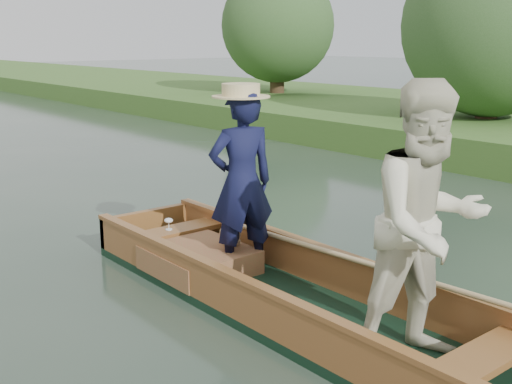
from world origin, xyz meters
TOP-DOWN VIEW (x-y plane):
  - ground at (0.00, 0.00)m, footprint 120.00×120.00m
  - trees_far at (4.30, 7.02)m, footprint 21.91×11.21m
  - punt at (0.05, -0.24)m, footprint 1.18×5.00m

SIDE VIEW (x-z plane):
  - ground at x=0.00m, z-range 0.00..0.00m
  - punt at x=0.05m, z-range -0.29..1.69m
  - trees_far at x=4.30m, z-range 0.31..4.65m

